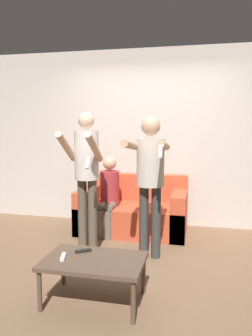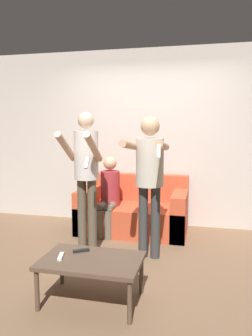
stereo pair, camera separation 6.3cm
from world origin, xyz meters
name	(u,v)px [view 1 (the left image)]	position (x,y,z in m)	size (l,w,h in m)	color
ground_plane	(129,261)	(0.00, 0.00, 0.00)	(14.00, 14.00, 0.00)	brown
wall_back	(150,138)	(0.00, 1.54, 1.35)	(6.40, 0.06, 2.70)	beige
couch	(133,212)	(-0.17, 1.09, 0.27)	(1.55, 0.85, 0.80)	#C64C2D
person_standing_left	(86,168)	(-0.56, 0.15, 1.04)	(0.41, 0.62, 1.70)	brown
person_standing_right	(150,171)	(0.21, 0.15, 1.04)	(0.44, 0.76, 1.65)	#383838
person_seated	(108,193)	(-0.49, 0.89, 0.59)	(0.27, 0.51, 1.11)	#6B6051
coffee_table	(94,263)	(-0.12, -0.92, 0.35)	(0.87, 0.57, 0.39)	brown
remote_near	(63,257)	(-0.39, -0.96, 0.41)	(0.07, 0.15, 0.02)	white
remote_far	(83,251)	(-0.27, -0.79, 0.41)	(0.15, 0.11, 0.02)	black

